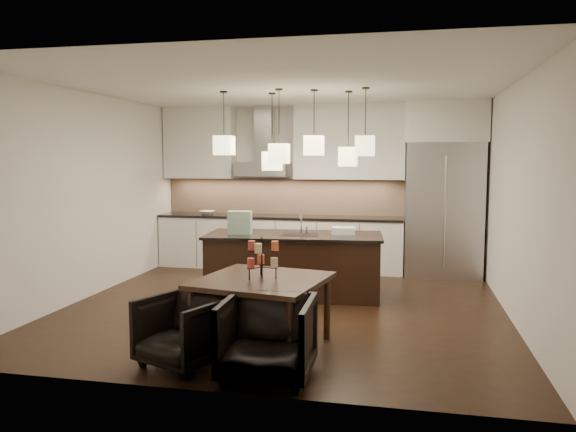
% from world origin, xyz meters
% --- Properties ---
extents(floor, '(5.50, 5.50, 0.02)m').
position_xyz_m(floor, '(0.00, 0.00, -0.01)').
color(floor, black).
rests_on(floor, ground).
extents(ceiling, '(5.50, 5.50, 0.02)m').
position_xyz_m(ceiling, '(0.00, 0.00, 2.81)').
color(ceiling, white).
rests_on(ceiling, wall_back).
extents(wall_back, '(5.50, 0.02, 2.80)m').
position_xyz_m(wall_back, '(0.00, 2.76, 1.40)').
color(wall_back, silver).
rests_on(wall_back, ground).
extents(wall_front, '(5.50, 0.02, 2.80)m').
position_xyz_m(wall_front, '(0.00, -2.76, 1.40)').
color(wall_front, silver).
rests_on(wall_front, ground).
extents(wall_left, '(0.02, 5.50, 2.80)m').
position_xyz_m(wall_left, '(-2.76, 0.00, 1.40)').
color(wall_left, silver).
rests_on(wall_left, ground).
extents(wall_right, '(0.02, 5.50, 2.80)m').
position_xyz_m(wall_right, '(2.76, 0.00, 1.40)').
color(wall_right, silver).
rests_on(wall_right, ground).
extents(refrigerator, '(1.20, 0.72, 2.15)m').
position_xyz_m(refrigerator, '(2.10, 2.38, 1.07)').
color(refrigerator, '#B7B7BA').
rests_on(refrigerator, floor).
extents(fridge_panel, '(1.26, 0.72, 0.65)m').
position_xyz_m(fridge_panel, '(2.10, 2.38, 2.47)').
color(fridge_panel, silver).
rests_on(fridge_panel, refrigerator).
extents(lower_cabinets, '(4.21, 0.62, 0.88)m').
position_xyz_m(lower_cabinets, '(-0.62, 2.43, 0.44)').
color(lower_cabinets, silver).
rests_on(lower_cabinets, floor).
extents(countertop, '(4.21, 0.66, 0.04)m').
position_xyz_m(countertop, '(-0.62, 2.43, 0.90)').
color(countertop, black).
rests_on(countertop, lower_cabinets).
extents(backsplash, '(4.21, 0.02, 0.63)m').
position_xyz_m(backsplash, '(-0.62, 2.73, 1.24)').
color(backsplash, tan).
rests_on(backsplash, countertop).
extents(upper_cab_left, '(1.25, 0.35, 1.25)m').
position_xyz_m(upper_cab_left, '(-2.10, 2.57, 2.17)').
color(upper_cab_left, silver).
rests_on(upper_cab_left, wall_back).
extents(upper_cab_right, '(1.85, 0.35, 1.25)m').
position_xyz_m(upper_cab_right, '(0.55, 2.57, 2.17)').
color(upper_cab_right, silver).
rests_on(upper_cab_right, wall_back).
extents(hood_canopy, '(0.90, 0.52, 0.24)m').
position_xyz_m(hood_canopy, '(-0.93, 2.48, 1.72)').
color(hood_canopy, '#B7B7BA').
rests_on(hood_canopy, wall_back).
extents(hood_chimney, '(0.30, 0.28, 0.96)m').
position_xyz_m(hood_chimney, '(-0.93, 2.59, 2.32)').
color(hood_chimney, '#B7B7BA').
rests_on(hood_chimney, hood_canopy).
extents(fruit_bowl, '(0.26, 0.26, 0.06)m').
position_xyz_m(fruit_bowl, '(-1.92, 2.38, 0.95)').
color(fruit_bowl, silver).
rests_on(fruit_bowl, countertop).
extents(island_body, '(2.41, 1.13, 0.82)m').
position_xyz_m(island_body, '(0.00, 0.59, 0.41)').
color(island_body, black).
rests_on(island_body, floor).
extents(island_top, '(2.49, 1.21, 0.04)m').
position_xyz_m(island_top, '(0.00, 0.59, 0.84)').
color(island_top, black).
rests_on(island_top, island_body).
extents(faucet, '(0.11, 0.23, 0.36)m').
position_xyz_m(faucet, '(0.09, 0.69, 1.04)').
color(faucet, silver).
rests_on(faucet, island_top).
extents(tote_bag, '(0.33, 0.20, 0.32)m').
position_xyz_m(tote_bag, '(-0.73, 0.45, 1.02)').
color(tote_bag, '#1C572D').
rests_on(tote_bag, island_top).
extents(food_container, '(0.34, 0.25, 0.09)m').
position_xyz_m(food_container, '(0.67, 0.74, 0.91)').
color(food_container, silver).
rests_on(food_container, island_top).
extents(dining_table, '(1.38, 1.38, 0.71)m').
position_xyz_m(dining_table, '(0.12, -1.62, 0.36)').
color(dining_table, black).
rests_on(dining_table, floor).
extents(candelabra, '(0.40, 0.40, 0.42)m').
position_xyz_m(candelabra, '(0.12, -1.62, 0.92)').
color(candelabra, black).
rests_on(candelabra, dining_table).
extents(candle_a, '(0.08, 0.08, 0.09)m').
position_xyz_m(candle_a, '(0.25, -1.64, 0.88)').
color(candle_a, beige).
rests_on(candle_a, candelabra).
extents(candle_b, '(0.08, 0.08, 0.09)m').
position_xyz_m(candle_b, '(0.08, -1.49, 0.88)').
color(candle_b, '#DB5D36').
rests_on(candle_b, candelabra).
extents(candle_c, '(0.08, 0.08, 0.09)m').
position_xyz_m(candle_c, '(0.03, -1.72, 0.88)').
color(candle_c, '#AB3430').
rests_on(candle_c, candelabra).
extents(candle_d, '(0.08, 0.08, 0.09)m').
position_xyz_m(candle_d, '(0.24, -1.55, 1.03)').
color(candle_d, '#DB5D36').
rests_on(candle_d, candelabra).
extents(candle_e, '(0.08, 0.08, 0.09)m').
position_xyz_m(candle_e, '(0.00, -1.57, 1.03)').
color(candle_e, '#AB3430').
rests_on(candle_e, candelabra).
extents(candle_f, '(0.08, 0.08, 0.09)m').
position_xyz_m(candle_f, '(0.12, -1.74, 1.03)').
color(candle_f, beige).
rests_on(candle_f, candelabra).
extents(armchair_left, '(0.91, 0.92, 0.64)m').
position_xyz_m(armchair_left, '(-0.47, -2.23, 0.32)').
color(armchair_left, black).
rests_on(armchair_left, floor).
extents(armchair_right, '(0.78, 0.80, 0.72)m').
position_xyz_m(armchair_right, '(0.37, -2.38, 0.36)').
color(armchair_right, black).
rests_on(armchair_right, floor).
extents(pendant_a, '(0.24, 0.24, 0.26)m').
position_xyz_m(pendant_a, '(-0.93, 0.39, 2.08)').
color(pendant_a, beige).
rests_on(pendant_a, ceiling).
extents(pendant_b, '(0.24, 0.24, 0.26)m').
position_xyz_m(pendant_b, '(-0.33, 0.69, 1.86)').
color(pendant_b, beige).
rests_on(pendant_b, ceiling).
extents(pendant_c, '(0.24, 0.24, 0.26)m').
position_xyz_m(pendant_c, '(0.30, 0.46, 2.07)').
color(pendant_c, beige).
rests_on(pendant_c, ceiling).
extents(pendant_d, '(0.24, 0.24, 0.26)m').
position_xyz_m(pendant_d, '(0.72, 0.71, 1.92)').
color(pendant_d, beige).
rests_on(pendant_d, ceiling).
extents(pendant_e, '(0.24, 0.24, 0.26)m').
position_xyz_m(pendant_e, '(0.98, 0.37, 2.06)').
color(pendant_e, beige).
rests_on(pendant_e, ceiling).
extents(pendant_f, '(0.24, 0.24, 0.26)m').
position_xyz_m(pendant_f, '(-0.13, 0.27, 1.96)').
color(pendant_f, beige).
rests_on(pendant_f, ceiling).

